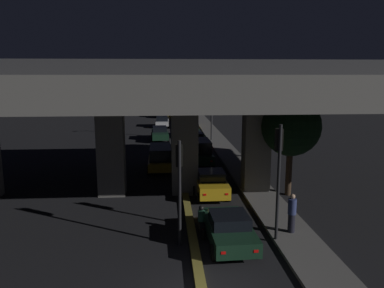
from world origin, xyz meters
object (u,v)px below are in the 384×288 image
car_taxi_yellow_sixth (185,122)px  car_taxi_yellow_fourth_oncoming (163,112)px  motorcycle_black_filtering_near (201,222)px  car_dark_green_third (200,152)px  motorcycle_red_filtering_far (188,154)px  traffic_light_right_of_median (278,163)px  car_white_third_oncoming (162,121)px  motorcycle_white_filtering_mid (193,183)px  car_dark_green_lead (229,228)px  car_dark_green_second_oncoming (160,133)px  pedestrian_on_sidewalk (292,213)px  car_dark_red_fourth (194,141)px  car_dark_green_fifth (191,129)px  car_taxi_yellow_lead_oncoming (160,157)px  car_taxi_yellow_second (211,183)px  street_lamp (209,99)px  traffic_light_left_of_median (179,174)px

car_taxi_yellow_sixth → car_taxi_yellow_fourth_oncoming: 13.46m
car_taxi_yellow_sixth → motorcycle_black_filtering_near: (-1.13, -35.45, -0.14)m
car_dark_green_third → motorcycle_red_filtering_far: size_ratio=2.22×
traffic_light_right_of_median → car_dark_green_third: 15.12m
car_taxi_yellow_sixth → motorcycle_red_filtering_far: 20.57m
motorcycle_black_filtering_near → car_white_third_oncoming: bearing=2.4°
motorcycle_red_filtering_far → motorcycle_white_filtering_mid: bearing=175.7°
car_dark_green_lead → car_dark_green_third: (0.09, 14.92, 0.32)m
car_dark_green_second_oncoming → pedestrian_on_sidewalk: bearing=11.0°
car_dark_red_fourth → car_dark_green_fifth: car_dark_red_fourth is taller
car_white_third_oncoming → motorcycle_black_filtering_near: 36.33m
car_dark_green_lead → car_taxi_yellow_lead_oncoming: car_taxi_yellow_lead_oncoming is taller
car_taxi_yellow_sixth → car_white_third_oncoming: bearing=77.0°
car_dark_green_lead → car_taxi_yellow_lead_oncoming: 13.69m
motorcycle_red_filtering_far → car_taxi_yellow_second: bearing=-177.6°
street_lamp → motorcycle_black_filtering_near: street_lamp is taller
traffic_light_left_of_median → motorcycle_black_filtering_near: size_ratio=2.71×
car_taxi_yellow_fourth_oncoming → motorcycle_black_filtering_near: car_taxi_yellow_fourth_oncoming is taller
car_dark_green_second_oncoming → pedestrian_on_sidewalk: (6.40, -25.94, 0.29)m
motorcycle_white_filtering_mid → car_taxi_yellow_second: bearing=-113.5°
car_dark_red_fourth → motorcycle_white_filtering_mid: size_ratio=2.16×
car_dark_green_third → car_white_third_oncoming: bearing=6.5°
car_dark_green_lead → motorcycle_black_filtering_near: (-1.09, 1.12, -0.13)m
car_dark_green_fifth → pedestrian_on_sidewalk: (2.75, -27.89, 0.20)m
car_dark_green_third → pedestrian_on_sidewalk: size_ratio=2.29×
car_taxi_yellow_second → pedestrian_on_sidewalk: bearing=-154.6°
car_white_third_oncoming → pedestrian_on_sidewalk: 37.17m
car_taxi_yellow_lead_oncoming → motorcycle_white_filtering_mid: (2.14, -5.91, -0.37)m
pedestrian_on_sidewalk → motorcycle_red_filtering_far: bearing=104.2°
car_taxi_yellow_second → car_dark_green_second_oncoming: size_ratio=0.89×
pedestrian_on_sidewalk → car_dark_green_third: bearing=101.8°
car_white_third_oncoming → motorcycle_white_filtering_mid: size_ratio=2.18×
street_lamp → car_taxi_yellow_fourth_oncoming: (-5.17, 24.25, -3.83)m
car_taxi_yellow_lead_oncoming → car_white_third_oncoming: (-0.02, 24.06, -0.16)m
traffic_light_left_of_median → car_taxi_yellow_fourth_oncoming: traffic_light_left_of_median is taller
car_taxi_yellow_lead_oncoming → car_white_third_oncoming: 24.06m
car_dark_green_second_oncoming → car_white_third_oncoming: car_white_third_oncoming is taller
car_taxi_yellow_sixth → car_dark_green_fifth: bearing=-176.7°
car_dark_green_lead → car_white_third_oncoming: 37.52m
car_dark_red_fourth → car_white_third_oncoming: car_dark_red_fourth is taller
car_dark_green_second_oncoming → motorcycle_red_filtering_far: motorcycle_red_filtering_far is taller
car_white_third_oncoming → motorcycle_red_filtering_far: 21.49m
car_taxi_yellow_sixth → car_taxi_yellow_lead_oncoming: car_taxi_yellow_lead_oncoming is taller
pedestrian_on_sidewalk → car_dark_green_second_oncoming: bearing=103.9°
motorcycle_black_filtering_near → car_taxi_yellow_sixth: bearing=-2.7°
car_dark_red_fourth → car_taxi_yellow_lead_oncoming: car_taxi_yellow_lead_oncoming is taller
car_dark_green_lead → motorcycle_red_filtering_far: bearing=0.8°
car_taxi_yellow_fourth_oncoming → motorcycle_white_filtering_mid: car_taxi_yellow_fourth_oncoming is taller
traffic_light_left_of_median → car_dark_red_fourth: traffic_light_left_of_median is taller
car_dark_red_fourth → car_taxi_yellow_fourth_oncoming: bearing=4.9°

